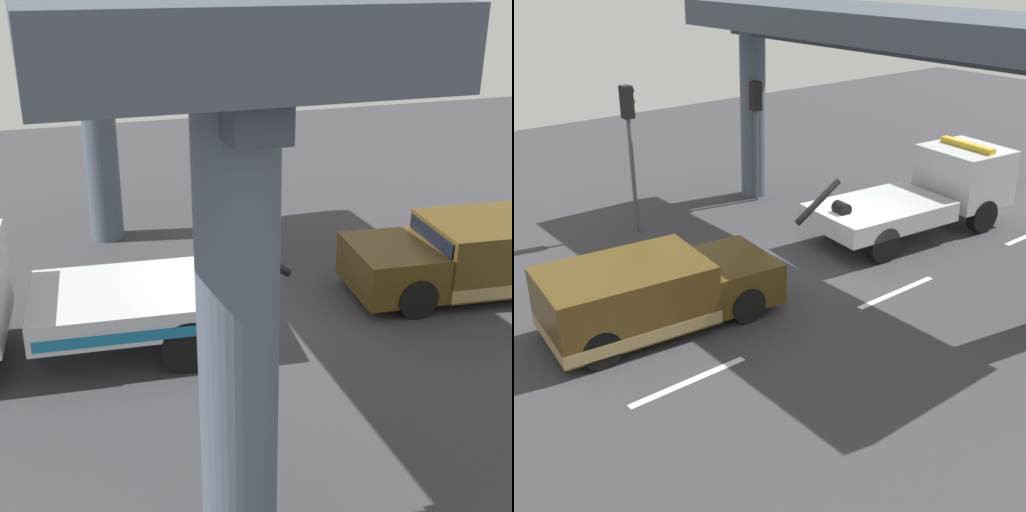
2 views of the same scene
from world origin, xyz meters
TOP-DOWN VIEW (x-y plane):
  - ground_plane at (0.00, 0.00)m, footprint 60.00×40.00m
  - lane_stripe_west at (-6.00, -2.32)m, footprint 2.60×0.16m
  - lane_stripe_mid at (0.00, -2.32)m, footprint 2.60×0.16m
  - tow_truck_white at (3.87, -0.08)m, footprint 7.34×2.99m
  - towed_van_green at (-5.46, 0.01)m, footprint 5.39×2.69m
  - overpass_structure at (1.78, 0.00)m, footprint 3.60×13.47m
  - traffic_light_far at (1.52, 5.21)m, footprint 0.39×0.32m

SIDE VIEW (x-z plane):
  - ground_plane at x=0.00m, z-range -0.10..0.00m
  - lane_stripe_west at x=-6.00m, z-range 0.00..0.01m
  - lane_stripe_mid at x=0.00m, z-range 0.00..0.01m
  - towed_van_green at x=-5.46m, z-range -0.01..1.57m
  - tow_truck_white at x=3.87m, z-range -0.03..2.43m
  - traffic_light_far at x=1.52m, z-range 0.91..4.83m
  - overpass_structure at x=1.78m, z-range 2.23..8.57m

